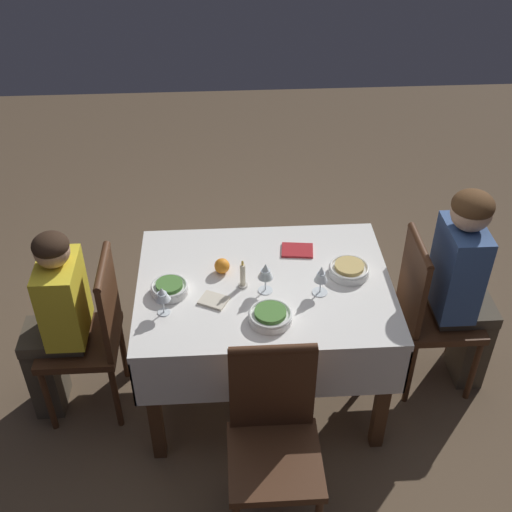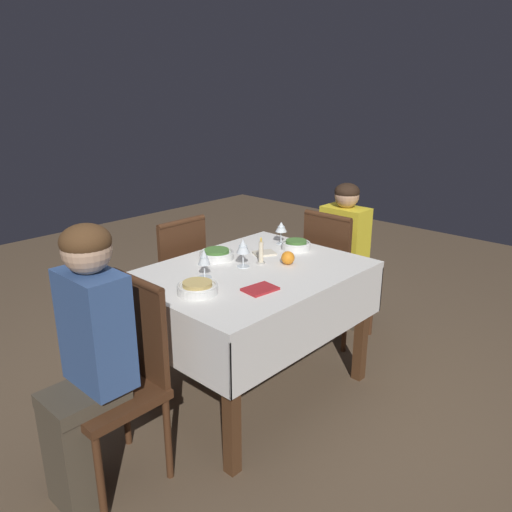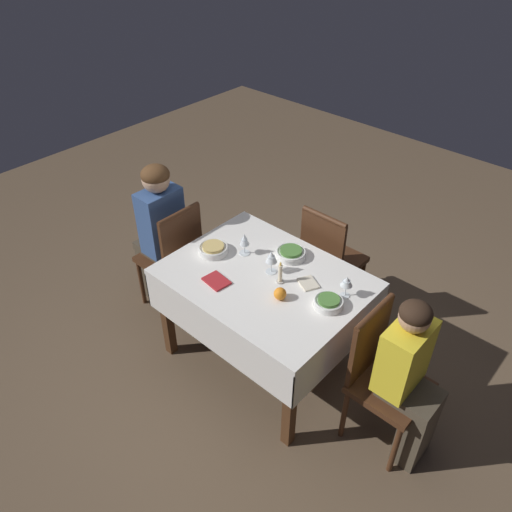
% 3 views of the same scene
% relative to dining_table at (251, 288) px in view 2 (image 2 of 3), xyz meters
% --- Properties ---
extents(ground_plane, '(8.00, 8.00, 0.00)m').
position_rel_dining_table_xyz_m(ground_plane, '(0.00, 0.00, -0.64)').
color(ground_plane, brown).
extents(dining_table, '(1.20, 0.91, 0.74)m').
position_rel_dining_table_xyz_m(dining_table, '(0.00, 0.00, 0.00)').
color(dining_table, white).
rests_on(dining_table, ground_plane).
extents(chair_west, '(0.39, 0.38, 0.91)m').
position_rel_dining_table_xyz_m(chair_west, '(-0.84, -0.04, -0.13)').
color(chair_west, '#472816').
rests_on(chair_west, ground_plane).
extents(chair_east, '(0.39, 0.38, 0.91)m').
position_rel_dining_table_xyz_m(chair_east, '(0.84, 0.03, -0.13)').
color(chair_east, '#472816').
rests_on(chair_east, ground_plane).
extents(chair_north, '(0.38, 0.39, 0.91)m').
position_rel_dining_table_xyz_m(chair_north, '(0.01, 0.69, -0.13)').
color(chair_north, '#472816').
rests_on(chair_north, ground_plane).
extents(person_adult_denim, '(0.34, 0.30, 1.18)m').
position_rel_dining_table_xyz_m(person_adult_denim, '(-0.99, -0.04, 0.03)').
color(person_adult_denim, '#4C4233').
rests_on(person_adult_denim, ground_plane).
extents(person_child_yellow, '(0.33, 0.30, 1.08)m').
position_rel_dining_table_xyz_m(person_child_yellow, '(1.00, 0.03, -0.05)').
color(person_child_yellow, '#4C4233').
rests_on(person_child_yellow, ground_plane).
extents(bowl_west, '(0.19, 0.19, 0.06)m').
position_rel_dining_table_xyz_m(bowl_west, '(-0.41, -0.04, 0.13)').
color(bowl_west, white).
rests_on(bowl_west, dining_table).
extents(wine_glass_west, '(0.07, 0.07, 0.15)m').
position_rel_dining_table_xyz_m(wine_glass_west, '(-0.25, 0.09, 0.21)').
color(wine_glass_west, white).
rests_on(wine_glass_west, dining_table).
extents(bowl_east, '(0.17, 0.17, 0.06)m').
position_rel_dining_table_xyz_m(bowl_east, '(0.44, 0.05, 0.13)').
color(bowl_east, white).
rests_on(bowl_east, dining_table).
extents(wine_glass_east, '(0.07, 0.07, 0.14)m').
position_rel_dining_table_xyz_m(wine_glass_east, '(0.46, 0.18, 0.21)').
color(wine_glass_east, white).
rests_on(wine_glass_east, dining_table).
extents(bowl_north, '(0.19, 0.19, 0.06)m').
position_rel_dining_table_xyz_m(bowl_north, '(-0.01, 0.26, 0.13)').
color(bowl_north, white).
rests_on(bowl_north, dining_table).
extents(wine_glass_north, '(0.07, 0.07, 0.16)m').
position_rel_dining_table_xyz_m(wine_glass_north, '(0.00, 0.06, 0.22)').
color(wine_glass_north, white).
rests_on(wine_glass_north, dining_table).
extents(candle_centerpiece, '(0.05, 0.05, 0.15)m').
position_rel_dining_table_xyz_m(candle_centerpiece, '(0.10, 0.02, 0.16)').
color(candle_centerpiece, beige).
rests_on(candle_centerpiece, dining_table).
extents(orange_fruit, '(0.07, 0.07, 0.07)m').
position_rel_dining_table_xyz_m(orange_fruit, '(0.20, -0.09, 0.14)').
color(orange_fruit, orange).
rests_on(orange_fruit, dining_table).
extents(napkin_red_folded, '(0.15, 0.14, 0.01)m').
position_rel_dining_table_xyz_m(napkin_red_folded, '(0.24, 0.12, 0.11)').
color(napkin_red_folded, beige).
rests_on(napkin_red_folded, dining_table).
extents(napkin_spare_side, '(0.17, 0.13, 0.01)m').
position_rel_dining_table_xyz_m(napkin_spare_side, '(-0.18, -0.23, 0.11)').
color(napkin_spare_side, '#AD2328').
rests_on(napkin_spare_side, dining_table).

